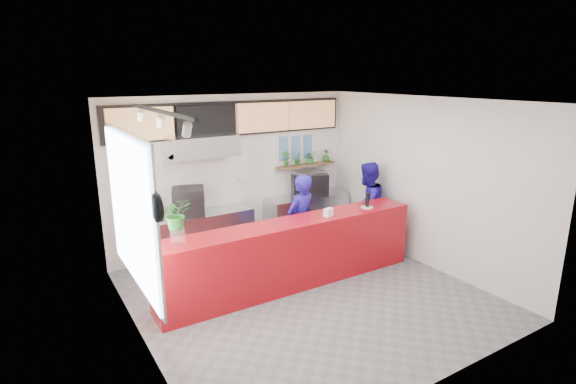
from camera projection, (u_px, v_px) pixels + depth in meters
name	position (u px, v px, depth m)	size (l,w,h in m)	color
floor	(306.00, 294.00, 7.07)	(5.00, 5.00, 0.00)	slate
ceiling	(308.00, 101.00, 6.30)	(5.00, 5.00, 0.00)	silver
wall_back	(235.00, 173.00, 8.74)	(5.00, 5.00, 0.00)	white
wall_left	(136.00, 234.00, 5.41)	(5.00, 5.00, 0.00)	white
wall_right	(423.00, 182.00, 7.96)	(5.00, 5.00, 0.00)	white
service_counter	(293.00, 254.00, 7.26)	(4.50, 0.60, 1.10)	#A80C15
cream_band	(233.00, 116.00, 8.45)	(5.00, 0.02, 0.80)	beige
prep_bench	(204.00, 236.00, 8.35)	(1.80, 0.60, 0.90)	#B2B5BA
panini_oven	(188.00, 202.00, 8.03)	(0.55, 0.55, 0.50)	black
extraction_hood	(201.00, 145.00, 7.87)	(1.20, 0.70, 0.35)	#B2B5BA
hood_lip	(201.00, 156.00, 7.92)	(1.20, 0.70, 0.08)	#B2B5BA
right_bench	(307.00, 216.00, 9.52)	(1.80, 0.60, 0.90)	#B2B5BA
espresso_machine	(309.00, 184.00, 9.38)	(0.72, 0.52, 0.47)	black
espresso_tray	(309.00, 172.00, 9.32)	(0.62, 0.43, 0.06)	silver
herb_shelf	(306.00, 165.00, 9.47)	(1.40, 0.18, 0.04)	brown
menu_board_far_left	(141.00, 124.00, 7.47)	(1.10, 0.10, 0.55)	tan
menu_board_mid_left	(206.00, 121.00, 8.07)	(1.10, 0.10, 0.55)	black
menu_board_mid_right	(263.00, 117.00, 8.66)	(1.10, 0.10, 0.55)	tan
menu_board_far_right	(312.00, 115.00, 9.25)	(1.10, 0.10, 0.55)	tan
soffit	(234.00, 119.00, 8.43)	(4.80, 0.04, 0.65)	black
window_pane	(131.00, 211.00, 5.62)	(0.04, 2.20, 1.90)	silver
window_frame	(132.00, 211.00, 5.63)	(0.03, 2.30, 2.00)	#B2B5BA
wall_clock_rim	(157.00, 208.00, 4.55)	(0.30, 0.30, 0.05)	black
wall_clock_face	(160.00, 207.00, 4.56)	(0.26, 0.26, 0.02)	white
track_rail	(160.00, 111.00, 5.24)	(0.05, 2.40, 0.04)	black
dec_plate_a	(242.00, 160.00, 8.72)	(0.24, 0.24, 0.03)	silver
dec_plate_b	(256.00, 163.00, 8.90)	(0.24, 0.24, 0.03)	silver
dec_plate_c	(243.00, 175.00, 8.80)	(0.24, 0.24, 0.03)	silver
dec_plate_d	(258.00, 150.00, 8.86)	(0.24, 0.24, 0.03)	silver
photo_frame_a	(284.00, 143.00, 9.15)	(0.20, 0.02, 0.25)	#598CBF
photo_frame_b	(296.00, 142.00, 9.31)	(0.20, 0.02, 0.25)	#598CBF
photo_frame_c	(308.00, 141.00, 9.46)	(0.20, 0.02, 0.25)	#598CBF
photo_frame_d	(284.00, 155.00, 9.22)	(0.20, 0.02, 0.25)	#598CBF
photo_frame_e	(296.00, 154.00, 9.37)	(0.20, 0.02, 0.25)	#598CBF
photo_frame_f	(308.00, 152.00, 9.52)	(0.20, 0.02, 0.25)	#598CBF
staff_center	(301.00, 223.00, 7.82)	(0.62, 0.41, 1.71)	#1F1593
staff_right	(367.00, 206.00, 8.76)	(0.84, 0.66, 1.73)	#1F1593
herb_a	(286.00, 159.00, 9.18)	(0.17, 0.12, 0.32)	#256B26
herb_b	(298.00, 158.00, 9.33)	(0.16, 0.13, 0.29)	#256B26
herb_c	(310.00, 157.00, 9.49)	(0.25, 0.22, 0.28)	#256B26
herb_d	(326.00, 155.00, 9.70)	(0.15, 0.13, 0.27)	#256B26
glass_vase	(178.00, 236.00, 6.12)	(0.20, 0.20, 0.24)	white
basil_vase	(176.00, 214.00, 6.04)	(0.40, 0.34, 0.44)	#256B26
napkin_holder	(328.00, 212.00, 7.35)	(0.15, 0.09, 0.13)	white
white_plate	(367.00, 207.00, 7.83)	(0.21, 0.21, 0.02)	white
pepper_mill	(367.00, 200.00, 7.80)	(0.06, 0.06, 0.26)	black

